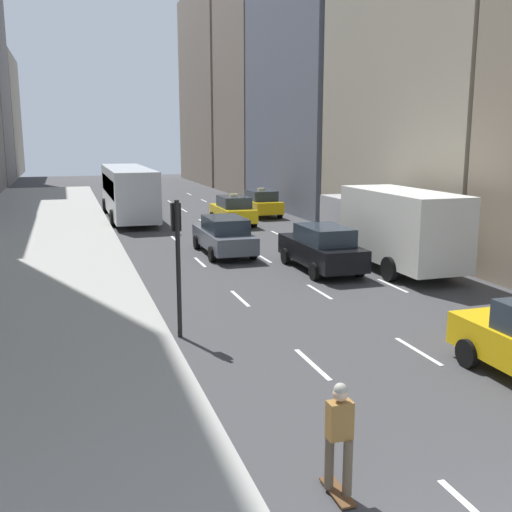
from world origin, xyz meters
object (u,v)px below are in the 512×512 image
(sedan_silver_behind, at_px, (224,235))
(box_truck, at_px, (389,225))
(traffic_light_pole, at_px, (177,246))
(skateboarder, at_px, (339,434))
(taxi_second, at_px, (233,210))
(city_bus, at_px, (128,191))
(sedan_black_near, at_px, (322,248))
(taxi_third, at_px, (260,203))

(sedan_silver_behind, relative_size, box_truck, 0.59)
(sedan_silver_behind, bearing_deg, traffic_light_pole, -110.73)
(skateboarder, relative_size, traffic_light_pole, 0.48)
(taxi_second, bearing_deg, box_truck, -77.98)
(sedan_silver_behind, distance_m, city_bus, 13.70)
(taxi_second, relative_size, sedan_silver_behind, 0.89)
(sedan_black_near, relative_size, city_bus, 0.42)
(taxi_second, height_order, sedan_black_near, taxi_second)
(box_truck, bearing_deg, taxi_third, 90.00)
(taxi_second, xyz_separation_m, box_truck, (2.80, -13.15, 0.83))
(taxi_second, bearing_deg, taxi_third, 50.04)
(skateboarder, bearing_deg, city_bus, 89.56)
(taxi_third, height_order, box_truck, box_truck)
(city_bus, relative_size, skateboarder, 6.65)
(skateboarder, bearing_deg, sedan_black_near, 67.13)
(taxi_third, xyz_separation_m, sedan_silver_behind, (-5.60, -11.93, -0.01))
(taxi_second, distance_m, city_bus, 7.43)
(skateboarder, bearing_deg, taxi_third, 73.99)
(sedan_silver_behind, relative_size, skateboarder, 2.84)
(taxi_second, relative_size, taxi_third, 1.00)
(taxi_second, distance_m, sedan_silver_behind, 9.03)
(box_truck, bearing_deg, traffic_light_pole, -148.41)
(traffic_light_pole, bearing_deg, skateboarder, -83.46)
(taxi_second, xyz_separation_m, city_bus, (-5.61, 4.79, 0.91))
(taxi_second, distance_m, sedan_black_near, 12.94)
(city_bus, bearing_deg, box_truck, -64.88)
(sedan_black_near, xyz_separation_m, traffic_light_pole, (-6.75, -6.09, 1.50))
(taxi_third, xyz_separation_m, traffic_light_pole, (-9.55, -22.37, 1.53))
(taxi_third, xyz_separation_m, sedan_black_near, (-2.80, -16.28, 0.03))
(box_truck, relative_size, traffic_light_pole, 2.33)
(taxi_third, bearing_deg, city_bus, 170.23)
(taxi_second, relative_size, city_bus, 0.38)
(taxi_third, height_order, traffic_light_pole, traffic_light_pole)
(box_truck, bearing_deg, sedan_black_near, 175.60)
(taxi_third, relative_size, box_truck, 0.52)
(sedan_black_near, bearing_deg, box_truck, -4.40)
(sedan_black_near, distance_m, city_bus, 18.61)
(taxi_second, bearing_deg, skateboarder, -102.32)
(sedan_black_near, bearing_deg, sedan_silver_behind, 122.78)
(city_bus, bearing_deg, sedan_silver_behind, -78.13)
(box_truck, height_order, skateboarder, box_truck)
(taxi_second, bearing_deg, sedan_black_near, -90.00)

